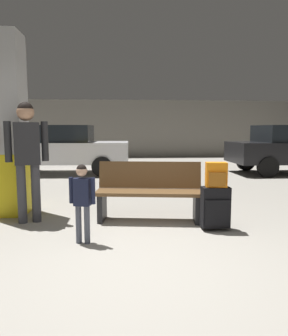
{
  "coord_description": "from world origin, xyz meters",
  "views": [
    {
      "loc": [
        -0.15,
        -3.2,
        1.39
      ],
      "look_at": [
        0.18,
        1.3,
        0.85
      ],
      "focal_mm": 34.65,
      "sensor_mm": 36.0,
      "label": 1
    }
  ],
  "objects_px": {
    "adult": "(27,149)",
    "structural_pillar": "(6,126)",
    "bench": "(149,192)",
    "child": "(82,195)",
    "suitcase": "(215,207)",
    "backpack_bright": "(216,175)",
    "parked_car_far": "(61,148)"
  },
  "relations": [
    {
      "from": "bench",
      "to": "child",
      "type": "relative_size",
      "value": 1.7
    },
    {
      "from": "suitcase",
      "to": "child",
      "type": "bearing_deg",
      "value": -167.4
    },
    {
      "from": "suitcase",
      "to": "adult",
      "type": "height_order",
      "value": "adult"
    },
    {
      "from": "structural_pillar",
      "to": "parked_car_far",
      "type": "xyz_separation_m",
      "value": [
        -0.01,
        4.9,
        -0.63
      ]
    },
    {
      "from": "bench",
      "to": "suitcase",
      "type": "bearing_deg",
      "value": -33.82
    },
    {
      "from": "bench",
      "to": "backpack_bright",
      "type": "xyz_separation_m",
      "value": [
        0.86,
        -0.58,
        0.33
      ]
    },
    {
      "from": "structural_pillar",
      "to": "child",
      "type": "xyz_separation_m",
      "value": [
        1.35,
        -1.51,
        -0.84
      ]
    },
    {
      "from": "child",
      "to": "parked_car_far",
      "type": "bearing_deg",
      "value": 102.02
    },
    {
      "from": "structural_pillar",
      "to": "suitcase",
      "type": "height_order",
      "value": "structural_pillar"
    },
    {
      "from": "suitcase",
      "to": "adult",
      "type": "relative_size",
      "value": 0.34
    },
    {
      "from": "backpack_bright",
      "to": "structural_pillar",
      "type": "bearing_deg",
      "value": 160.36
    },
    {
      "from": "backpack_bright",
      "to": "child",
      "type": "relative_size",
      "value": 0.35
    },
    {
      "from": "backpack_bright",
      "to": "child",
      "type": "xyz_separation_m",
      "value": [
        -1.77,
        -0.4,
        -0.17
      ]
    },
    {
      "from": "structural_pillar",
      "to": "child",
      "type": "bearing_deg",
      "value": -48.1
    },
    {
      "from": "bench",
      "to": "child",
      "type": "bearing_deg",
      "value": -132.84
    },
    {
      "from": "adult",
      "to": "child",
      "type": "bearing_deg",
      "value": -47.26
    },
    {
      "from": "structural_pillar",
      "to": "suitcase",
      "type": "xyz_separation_m",
      "value": [
        3.12,
        -1.11,
        -1.12
      ]
    },
    {
      "from": "parked_car_far",
      "to": "suitcase",
      "type": "bearing_deg",
      "value": -62.47
    },
    {
      "from": "suitcase",
      "to": "backpack_bright",
      "type": "xyz_separation_m",
      "value": [
        -0.0,
        -0.0,
        0.45
      ]
    },
    {
      "from": "child",
      "to": "parked_car_far",
      "type": "relative_size",
      "value": 0.23
    },
    {
      "from": "parked_car_far",
      "to": "backpack_bright",
      "type": "bearing_deg",
      "value": -62.48
    },
    {
      "from": "structural_pillar",
      "to": "adult",
      "type": "distance_m",
      "value": 0.78
    },
    {
      "from": "backpack_bright",
      "to": "parked_car_far",
      "type": "bearing_deg",
      "value": 117.52
    },
    {
      "from": "bench",
      "to": "adult",
      "type": "bearing_deg",
      "value": -179.85
    },
    {
      "from": "backpack_bright",
      "to": "suitcase",
      "type": "bearing_deg",
      "value": 27.58
    },
    {
      "from": "adult",
      "to": "parked_car_far",
      "type": "relative_size",
      "value": 0.43
    },
    {
      "from": "backpack_bright",
      "to": "parked_car_far",
      "type": "height_order",
      "value": "parked_car_far"
    },
    {
      "from": "child",
      "to": "structural_pillar",
      "type": "bearing_deg",
      "value": 131.9
    },
    {
      "from": "bench",
      "to": "backpack_bright",
      "type": "bearing_deg",
      "value": -33.86
    },
    {
      "from": "adult",
      "to": "structural_pillar",
      "type": "bearing_deg",
      "value": 130.31
    },
    {
      "from": "adult",
      "to": "backpack_bright",
      "type": "bearing_deg",
      "value": -12.18
    },
    {
      "from": "structural_pillar",
      "to": "parked_car_far",
      "type": "bearing_deg",
      "value": 90.11
    }
  ]
}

